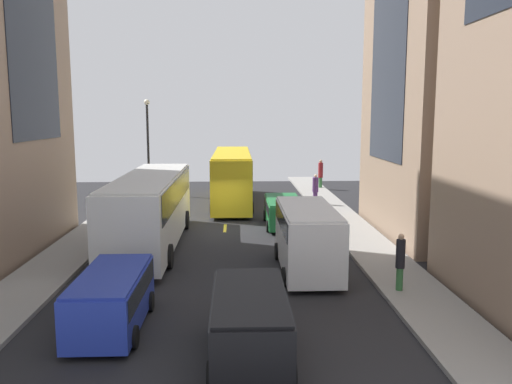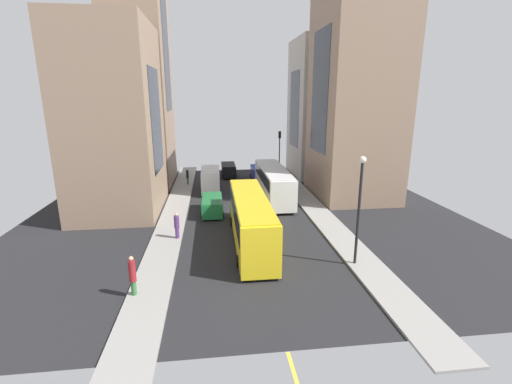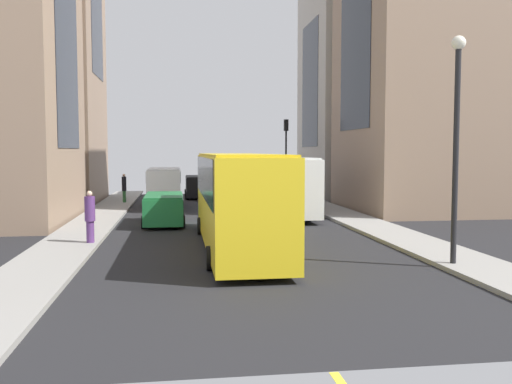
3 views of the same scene
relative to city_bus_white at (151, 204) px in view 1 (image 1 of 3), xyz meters
The scene contains 18 objects.
ground_plane 5.43m from the city_bus_white, 48.25° to the left, with size 39.90×39.90×0.00m, color black.
sidewalk_west 5.43m from the city_bus_white, 132.16° to the left, with size 2.36×44.00×0.15m, color gray.
sidewalk_east 10.98m from the city_bus_white, 20.39° to the left, with size 2.36×44.00×0.15m, color gray.
lane_stripe_1 7.79m from the city_bus_white, 63.49° to the right, with size 0.16×2.00×0.01m, color yellow.
lane_stripe_2 5.43m from the city_bus_white, 48.25° to the left, with size 0.16×2.00×0.01m, color yellow.
lane_stripe_3 14.79m from the city_bus_white, 76.75° to the left, with size 0.16×2.00×0.01m, color yellow.
lane_stripe_4 25.07m from the city_bus_white, 82.27° to the left, with size 0.16×2.00×0.01m, color yellow.
building_east_1 16.73m from the city_bus_white, ahead, with size 7.54×10.40×17.14m.
city_bus_white is the anchor object (origin of this frame).
streetcar_yellow 12.22m from the city_bus_white, 72.40° to the left, with size 2.70×12.18×3.59m.
delivery_van_white 8.00m from the city_bus_white, 32.39° to the right, with size 2.25×5.71×2.58m.
car_green_0 7.90m from the city_bus_white, 32.66° to the left, with size 2.07×4.70×1.53m.
car_black_1 12.45m from the city_bus_white, 69.66° to the right, with size 2.03×4.41×1.74m.
car_blue_2 9.64m from the city_bus_white, 87.67° to the right, with size 1.92×4.30×1.66m.
pedestrian_crossing_mid 11.89m from the city_bus_white, 36.21° to the right, with size 0.31×0.31×1.98m.
pedestrian_walking_far 13.95m from the city_bus_white, 48.24° to the left, with size 0.40×0.40×2.01m.
pedestrian_crossing_near 21.39m from the city_bus_white, 59.34° to the left, with size 0.39×0.39×2.30m.
streetlamp_near 16.55m from the city_bus_white, 99.59° to the left, with size 0.44×0.44×7.09m.
Camera 1 is at (0.63, -27.93, 6.16)m, focal length 36.82 mm.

